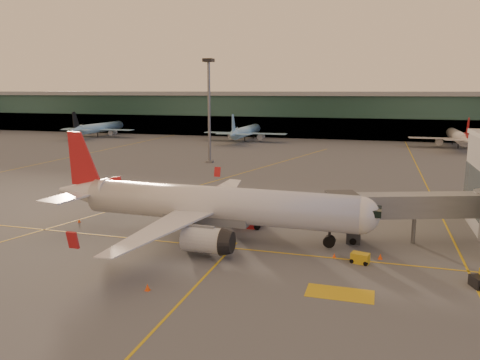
# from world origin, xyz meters

# --- Properties ---
(ground) EXTENTS (600.00, 600.00, 0.00)m
(ground) POSITION_xyz_m (0.00, 0.00, 0.00)
(ground) COLOR #4C4F54
(ground) RESTS_ON ground
(taxi_markings) EXTENTS (100.12, 173.00, 0.01)m
(taxi_markings) POSITION_xyz_m (-7.32, 44.49, 0.01)
(taxi_markings) COLOR gold
(taxi_markings) RESTS_ON ground
(terminal) EXTENTS (400.00, 20.00, 17.60)m
(terminal) POSITION_xyz_m (0.00, 141.79, 8.76)
(terminal) COLOR #19382D
(terminal) RESTS_ON ground
(mast_west_near) EXTENTS (2.40, 2.40, 25.60)m
(mast_west_near) POSITION_xyz_m (-20.00, 66.00, 14.86)
(mast_west_near) COLOR slate
(mast_west_near) RESTS_ON ground
(distant_aircraft_row) EXTENTS (350.00, 34.00, 13.00)m
(distant_aircraft_row) POSITION_xyz_m (10.83, 118.00, 0.00)
(distant_aircraft_row) COLOR #8AC4E8
(distant_aircraft_row) RESTS_ON ground
(main_airplane) EXTENTS (41.77, 37.54, 12.63)m
(main_airplane) POSITION_xyz_m (0.83, 7.96, 4.10)
(main_airplane) COLOR silver
(main_airplane) RESTS_ON ground
(jet_bridge) EXTENTS (21.49, 9.90, 6.13)m
(jet_bridge) POSITION_xyz_m (26.48, 13.47, 4.26)
(jet_bridge) COLOR slate
(jet_bridge) RESTS_ON ground
(catering_truck) EXTENTS (5.33, 2.41, 4.13)m
(catering_truck) POSITION_xyz_m (4.17, 13.90, 2.35)
(catering_truck) COLOR #AF1919
(catering_truck) RESTS_ON ground
(gpu_cart) EXTENTS (2.11, 1.58, 1.10)m
(gpu_cart) POSITION_xyz_m (19.42, 4.26, 0.54)
(gpu_cart) COLOR gold
(gpu_cart) RESTS_ON ground
(cone_nose) EXTENTS (0.47, 0.47, 0.60)m
(cone_nose) POSITION_xyz_m (21.48, 6.12, 0.29)
(cone_nose) COLOR #FF4B0D
(cone_nose) RESTS_ON ground
(cone_tail) EXTENTS (0.41, 0.41, 0.52)m
(cone_tail) POSITION_xyz_m (-18.47, 9.34, 0.25)
(cone_tail) COLOR #FF4B0D
(cone_tail) RESTS_ON ground
(cone_wing_right) EXTENTS (0.51, 0.51, 0.64)m
(cone_wing_right) POSITION_xyz_m (1.16, -8.31, 0.31)
(cone_wing_right) COLOR #FF4B0D
(cone_wing_right) RESTS_ON ground
(cone_wing_left) EXTENTS (0.38, 0.38, 0.48)m
(cone_wing_left) POSITION_xyz_m (1.52, 24.24, 0.23)
(cone_wing_left) COLOR #FF4B0D
(cone_wing_left) RESTS_ON ground
(cone_fwd) EXTENTS (0.39, 0.39, 0.50)m
(cone_fwd) POSITION_xyz_m (16.67, 5.17, 0.24)
(cone_fwd) COLOR #FF4B0D
(cone_fwd) RESTS_ON ground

